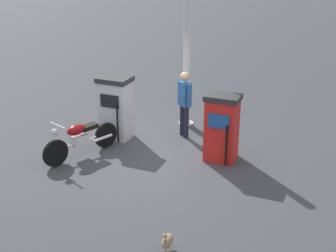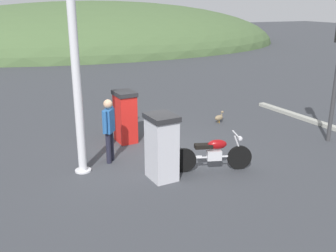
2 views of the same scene
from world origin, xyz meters
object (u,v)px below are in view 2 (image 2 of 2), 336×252
object	(u,v)px
fuel_pump_near	(162,147)
canopy_support_pole	(77,87)
motorcycle_near_pump	(213,153)
wandering_duck	(219,117)
attendant_person	(109,127)
fuel_pump_far	(125,116)

from	to	relation	value
fuel_pump_near	canopy_support_pole	size ratio (longest dim) A/B	0.36
canopy_support_pole	motorcycle_near_pump	bearing A→B (deg)	-22.75
wandering_duck	canopy_support_pole	world-z (taller)	canopy_support_pole
motorcycle_near_pump	canopy_support_pole	bearing A→B (deg)	157.25
wandering_duck	canopy_support_pole	bearing A→B (deg)	-157.61
fuel_pump_near	attendant_person	bearing A→B (deg)	120.07
attendant_person	canopy_support_pole	world-z (taller)	canopy_support_pole
fuel_pump_near	wandering_duck	distance (m)	4.87
motorcycle_near_pump	canopy_support_pole	distance (m)	3.65
wandering_duck	motorcycle_near_pump	bearing A→B (deg)	-123.00
wandering_duck	fuel_pump_far	bearing A→B (deg)	-172.19
fuel_pump_near	wandering_duck	world-z (taller)	fuel_pump_near
fuel_pump_near	fuel_pump_far	world-z (taller)	fuel_pump_near
fuel_pump_far	canopy_support_pole	xyz separation A→B (m)	(-1.65, -1.65, 1.35)
attendant_person	wandering_duck	xyz separation A→B (m)	(4.39, 1.81, -0.77)
wandering_duck	canopy_support_pole	size ratio (longest dim) A/B	0.09
fuel_pump_far	attendant_person	xyz separation A→B (m)	(-0.85, -1.33, 0.19)
wandering_duck	attendant_person	bearing A→B (deg)	-157.56
attendant_person	wandering_duck	distance (m)	4.81
fuel_pump_far	motorcycle_near_pump	bearing A→B (deg)	-65.27
fuel_pump_near	motorcycle_near_pump	world-z (taller)	fuel_pump_near
canopy_support_pole	fuel_pump_far	bearing A→B (deg)	45.04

